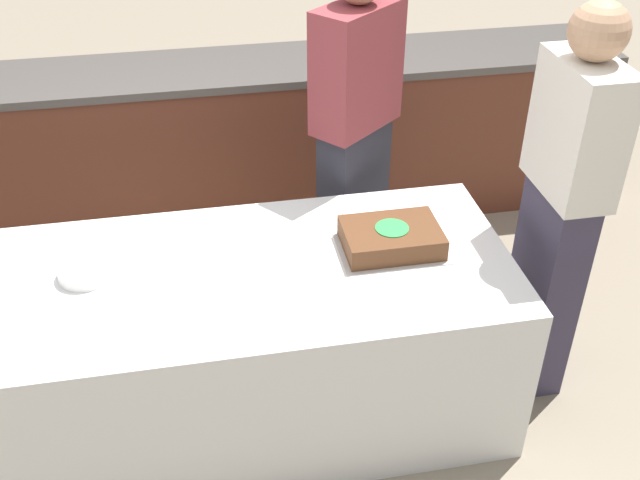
{
  "coord_description": "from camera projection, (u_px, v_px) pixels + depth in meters",
  "views": [
    {
      "loc": [
        -0.13,
        -2.22,
        2.38
      ],
      "look_at": [
        0.29,
        0.0,
        0.82
      ],
      "focal_mm": 42.0,
      "sensor_mm": 36.0,
      "label": 1
    }
  ],
  "objects": [
    {
      "name": "ground_plane",
      "position": [
        254.0,
        407.0,
        3.17
      ],
      "size": [
        14.0,
        14.0,
        0.0
      ],
      "primitive_type": "plane",
      "color": "gray"
    },
    {
      "name": "back_counter",
      "position": [
        218.0,
        145.0,
        4.15
      ],
      "size": [
        4.4,
        0.58,
        0.92
      ],
      "color": "#5B2D1E",
      "rests_on": "ground_plane"
    },
    {
      "name": "side_plate_near_cake",
      "position": [
        363.0,
        211.0,
        3.09
      ],
      "size": [
        0.17,
        0.17,
        0.0
      ],
      "color": "white",
      "rests_on": "dining_table"
    },
    {
      "name": "person_cutting_cake",
      "position": [
        355.0,
        142.0,
        3.32
      ],
      "size": [
        0.44,
        0.42,
        1.66
      ],
      "rotation": [
        0.0,
        0.0,
        -2.44
      ],
      "color": "#282833",
      "rests_on": "ground_plane"
    },
    {
      "name": "plate_stack",
      "position": [
        85.0,
        271.0,
        2.72
      ],
      "size": [
        0.2,
        0.2,
        0.05
      ],
      "color": "white",
      "rests_on": "dining_table"
    },
    {
      "name": "person_seated_right",
      "position": [
        561.0,
        207.0,
        2.87
      ],
      "size": [
        0.21,
        0.4,
        1.65
      ],
      "rotation": [
        0.0,
        0.0,
        -1.57
      ],
      "color": "#383347",
      "rests_on": "ground_plane"
    },
    {
      "name": "cake",
      "position": [
        391.0,
        238.0,
        2.86
      ],
      "size": [
        0.41,
        0.3,
        0.09
      ],
      "color": "#B7B2AD",
      "rests_on": "dining_table"
    },
    {
      "name": "dining_table",
      "position": [
        249.0,
        343.0,
        2.97
      ],
      "size": [
        2.02,
        0.92,
        0.72
      ],
      "color": "silver",
      "rests_on": "ground_plane"
    }
  ]
}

